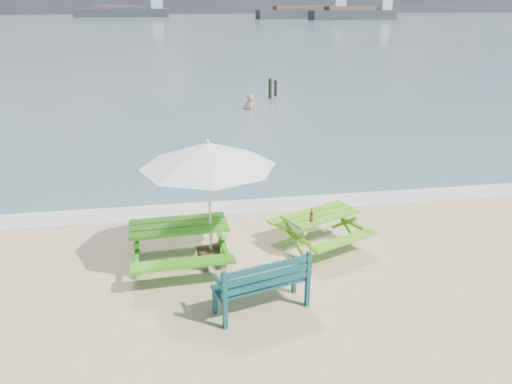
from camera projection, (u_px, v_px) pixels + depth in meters
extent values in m
plane|color=slate|center=(180.00, 27.00, 85.99)|extent=(300.00, 300.00, 0.00)
cube|color=silver|center=(250.00, 206.00, 12.05)|extent=(22.00, 0.90, 0.01)
cube|color=#3C9E18|center=(179.00, 226.00, 9.12)|extent=(1.81, 0.92, 0.06)
cube|color=#3C9E18|center=(176.00, 223.00, 10.00)|extent=(1.79, 0.41, 0.06)
cube|color=#3C9E18|center=(183.00, 263.00, 8.49)|extent=(1.79, 0.41, 0.06)
cube|color=#3C9E18|center=(180.00, 247.00, 9.28)|extent=(1.71, 1.08, 0.75)
cube|color=#5BAC1A|center=(321.00, 214.00, 9.91)|extent=(1.66, 1.24, 0.05)
cube|color=#5BAC1A|center=(299.00, 215.00, 10.56)|extent=(1.48, 0.84, 0.05)
cube|color=#5BAC1A|center=(344.00, 240.00, 9.46)|extent=(1.48, 0.84, 0.05)
cube|color=#5BAC1A|center=(320.00, 231.00, 10.05)|extent=(1.63, 1.33, 0.64)
cube|color=#0F3F41|center=(261.00, 283.00, 7.92)|extent=(1.61, 0.86, 0.04)
cube|color=#0F3F41|center=(268.00, 275.00, 7.62)|extent=(1.50, 0.46, 0.40)
cube|color=#0F3F41|center=(261.00, 296.00, 8.01)|extent=(1.52, 0.89, 0.48)
cube|color=brown|center=(211.00, 251.00, 9.33)|extent=(0.58, 0.58, 0.05)
cube|color=brown|center=(212.00, 258.00, 9.39)|extent=(0.51, 0.51, 0.27)
cylinder|color=silver|center=(210.00, 208.00, 9.02)|extent=(0.05, 0.05, 2.32)
cone|color=white|center=(208.00, 155.00, 8.65)|extent=(2.92, 2.92, 0.43)
cylinder|color=#914715|center=(311.00, 217.00, 9.52)|extent=(0.07, 0.07, 0.16)
cylinder|color=#914715|center=(312.00, 210.00, 9.46)|extent=(0.03, 0.03, 0.07)
cylinder|color=#A31C12|center=(311.00, 217.00, 9.52)|extent=(0.07, 0.07, 0.06)
imported|color=tan|center=(250.00, 114.00, 22.62)|extent=(0.75, 0.60, 1.80)
cylinder|color=black|center=(270.00, 91.00, 24.88)|extent=(0.17, 0.17, 1.20)
cylinder|color=black|center=(276.00, 90.00, 25.52)|extent=(0.15, 0.15, 1.02)
cube|color=#33363C|center=(304.00, 14.00, 122.67)|extent=(24.28, 7.26, 2.20)
cube|color=silver|center=(338.00, 5.00, 124.39)|extent=(3.26, 3.37, 2.20)
cube|color=#33363C|center=(353.00, 15.00, 116.92)|extent=(21.31, 6.36, 2.20)
cube|color=silver|center=(384.00, 5.00, 118.15)|extent=(2.84, 3.27, 2.20)
cube|color=#33363C|center=(122.00, 13.00, 132.51)|extent=(24.58, 4.24, 2.20)
cube|color=silver|center=(157.00, 4.00, 133.03)|extent=(2.97, 3.03, 2.20)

